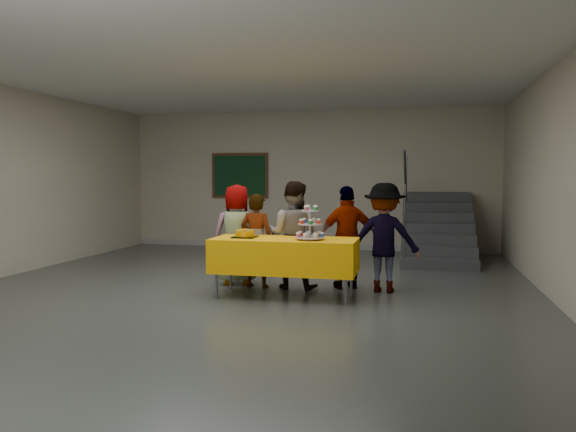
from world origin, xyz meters
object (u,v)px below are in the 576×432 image
at_px(cupcake_stand, 310,227).
at_px(schoolchild_b, 257,241).
at_px(bake_table, 285,255).
at_px(schoolchild_d, 348,238).
at_px(noticeboard, 240,176).
at_px(schoolchild_c, 293,235).
at_px(schoolchild_a, 237,234).
at_px(schoolchild_e, 384,238).
at_px(bear_cake, 245,233).
at_px(staircase, 437,233).

distance_m(cupcake_stand, schoolchild_b, 1.10).
distance_m(bake_table, schoolchild_d, 1.05).
bearing_deg(noticeboard, schoolchild_c, -63.35).
xyz_separation_m(bake_table, schoolchild_a, (-0.89, 0.73, 0.18)).
height_order(cupcake_stand, schoolchild_d, schoolchild_d).
bearing_deg(schoolchild_e, noticeboard, -48.63).
bearing_deg(schoolchild_c, cupcake_stand, 124.10).
relative_size(bear_cake, noticeboard, 0.28).
distance_m(bear_cake, schoolchild_e, 1.90).
height_order(schoolchild_c, schoolchild_d, schoolchild_c).
bearing_deg(noticeboard, bake_table, -65.96).
relative_size(schoolchild_d, schoolchild_e, 0.97).
distance_m(cupcake_stand, schoolchild_a, 1.49).
height_order(schoolchild_e, staircase, staircase).
xyz_separation_m(cupcake_stand, schoolchild_c, (-0.37, 0.66, -0.18)).
bearing_deg(bake_table, schoolchild_d, 44.90).
distance_m(bake_table, bear_cake, 0.60).
bearing_deg(schoolchild_a, schoolchild_e, 158.95).
xyz_separation_m(bear_cake, schoolchild_d, (1.27, 0.74, -0.11)).
relative_size(cupcake_stand, schoolchild_c, 0.29).
bearing_deg(schoolchild_a, schoolchild_d, 161.60).
distance_m(cupcake_stand, bear_cake, 0.90).
bearing_deg(schoolchild_e, bake_table, 29.66).
bearing_deg(schoolchild_a, staircase, -149.88).
height_order(schoolchild_a, schoolchild_b, schoolchild_a).
height_order(bear_cake, schoolchild_a, schoolchild_a).
distance_m(schoolchild_b, schoolchild_d, 1.29).
xyz_separation_m(bear_cake, schoolchild_c, (0.52, 0.58, -0.07)).
height_order(bear_cake, noticeboard, noticeboard).
bearing_deg(schoolchild_e, schoolchild_b, 5.94).
distance_m(schoolchild_b, staircase, 4.40).
height_order(schoolchild_d, staircase, staircase).
distance_m(bake_table, noticeboard, 5.49).
relative_size(schoolchild_c, schoolchild_e, 1.01).
bearing_deg(schoolchild_d, noticeboard, -78.29).
relative_size(schoolchild_b, noticeboard, 1.03).
distance_m(bake_table, schoolchild_a, 1.16).
xyz_separation_m(cupcake_stand, schoolchild_b, (-0.88, 0.61, -0.27)).
xyz_separation_m(bake_table, schoolchild_d, (0.74, 0.73, 0.17)).
bearing_deg(bear_cake, schoolchild_b, 89.47).
relative_size(bear_cake, schoolchild_e, 0.24).
distance_m(bear_cake, staircase, 4.85).
bearing_deg(schoolchild_b, schoolchild_d, -163.74).
bearing_deg(schoolchild_c, bear_cake, 53.18).
xyz_separation_m(cupcake_stand, bear_cake, (-0.89, 0.07, -0.11)).
height_order(schoolchild_a, schoolchild_c, schoolchild_c).
bearing_deg(schoolchild_e, staircase, -100.64).
relative_size(schoolchild_e, noticeboard, 1.15).
xyz_separation_m(schoolchild_b, schoolchild_d, (1.27, 0.20, 0.05)).
distance_m(cupcake_stand, staircase, 4.52).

